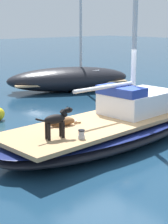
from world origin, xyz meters
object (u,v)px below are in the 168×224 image
deck_winch (81,134)px  moored_boat_port_side (69,78)px  sailboat_main (111,130)px  dog_brown (62,122)px  coiled_rope (71,121)px  dog_black (57,120)px

deck_winch → moored_boat_port_side: moored_boat_port_side is taller
sailboat_main → dog_brown: dog_brown is taller
dog_brown → coiled_rope: (-0.19, 0.43, -0.08)m
dog_black → dog_brown: bearing=134.9°
sailboat_main → coiled_rope: (-0.51, -1.02, 0.35)m
sailboat_main → deck_winch: (0.81, -1.78, 0.42)m
sailboat_main → moored_boat_port_side: 8.05m
dog_black → coiled_rope: (-0.90, 1.15, -0.40)m
dog_black → moored_boat_port_side: bearing=139.5°
dog_black → moored_boat_port_side: (-7.32, 6.25, -0.49)m
deck_winch → dog_brown: bearing=163.6°
coiled_rope → moored_boat_port_side: (-6.42, 5.10, -0.09)m
dog_brown → moored_boat_port_side: moored_boat_port_side is taller
dog_brown → coiled_rope: size_ratio=2.90×
dog_black → sailboat_main: bearing=100.3°
moored_boat_port_side → sailboat_main: bearing=-30.5°
moored_boat_port_side → dog_brown: bearing=-40.0°
dog_brown → dog_black: (0.72, -0.72, 0.32)m
moored_boat_port_side → deck_winch: bearing=-37.2°
deck_winch → coiled_rope: deck_winch is taller
sailboat_main → dog_brown: size_ratio=7.84×
sailboat_main → dog_black: dog_black is taller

